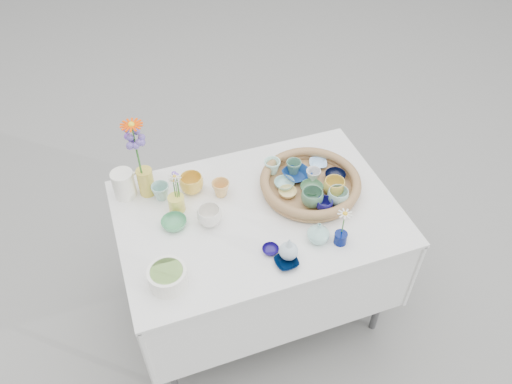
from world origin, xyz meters
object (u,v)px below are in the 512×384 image
object	(u,v)px
display_table	(257,304)
bud_vase_seafoam	(318,232)
wicker_tray	(310,184)
tall_vase_yellow	(146,182)

from	to	relation	value
display_table	bud_vase_seafoam	xyz separation A→B (m)	(0.19, -0.25, 0.82)
display_table	wicker_tray	xyz separation A→B (m)	(0.28, 0.05, 0.80)
bud_vase_seafoam	wicker_tray	bearing A→B (deg)	72.44
tall_vase_yellow	bud_vase_seafoam	bearing A→B (deg)	-40.07
wicker_tray	bud_vase_seafoam	xyz separation A→B (m)	(-0.09, -0.30, 0.01)
display_table	tall_vase_yellow	xyz separation A→B (m)	(-0.45, 0.29, 0.84)
wicker_tray	bud_vase_seafoam	distance (m)	0.31
display_table	wicker_tray	distance (m)	0.85
tall_vase_yellow	wicker_tray	bearing A→B (deg)	-18.05
display_table	wicker_tray	world-z (taller)	wicker_tray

